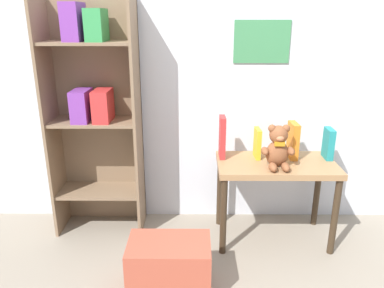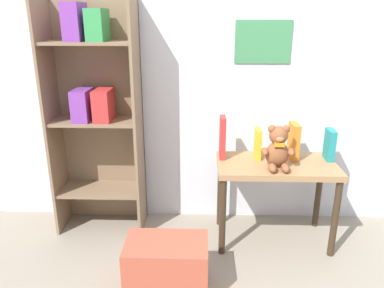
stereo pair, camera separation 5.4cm
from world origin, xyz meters
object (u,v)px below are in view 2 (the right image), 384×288
at_px(teddy_bear, 278,149).
at_px(book_standing_teal, 330,145).
at_px(book_standing_yellow, 258,144).
at_px(book_standing_red, 222,137).
at_px(storage_bin, 167,266).
at_px(display_table, 276,175).
at_px(bookshelf_side, 95,104).
at_px(book_standing_orange, 294,141).

relative_size(teddy_bear, book_standing_teal, 1.34).
height_order(teddy_bear, book_standing_yellow, teddy_bear).
bearing_deg(book_standing_red, storage_bin, -118.45).
bearing_deg(display_table, book_standing_red, 165.54).
height_order(bookshelf_side, book_standing_teal, bookshelf_side).
distance_m(display_table, storage_bin, 0.86).
height_order(bookshelf_side, display_table, bookshelf_side).
relative_size(teddy_bear, book_standing_yellow, 1.36).
distance_m(bookshelf_side, display_table, 1.21).
relative_size(book_standing_orange, storage_bin, 0.53).
bearing_deg(book_standing_teal, teddy_bear, -156.18).
bearing_deg(book_standing_red, display_table, -15.39).
bearing_deg(book_standing_yellow, bookshelf_side, 173.19).
distance_m(book_standing_yellow, book_standing_orange, 0.22).
distance_m(teddy_bear, book_standing_red, 0.35).
height_order(book_standing_yellow, storage_bin, book_standing_yellow).
bearing_deg(book_standing_orange, book_standing_yellow, 177.76).
xyz_separation_m(teddy_bear, book_standing_orange, (0.12, 0.15, -0.00)).
distance_m(book_standing_red, book_standing_yellow, 0.22).
xyz_separation_m(teddy_bear, book_standing_yellow, (-0.09, 0.15, -0.02)).
distance_m(bookshelf_side, book_standing_red, 0.83).
xyz_separation_m(teddy_bear, book_standing_red, (-0.31, 0.16, 0.02)).
bearing_deg(book_standing_red, book_standing_yellow, -2.04).
bearing_deg(book_standing_teal, bookshelf_side, 177.57).
xyz_separation_m(book_standing_orange, storage_bin, (-0.74, -0.57, -0.50)).
bearing_deg(book_standing_yellow, teddy_bear, -60.03).
xyz_separation_m(bookshelf_side, book_standing_yellow, (1.02, -0.09, -0.23)).
distance_m(book_standing_red, book_standing_teal, 0.66).
bearing_deg(display_table, book_standing_yellow, 143.68).
bearing_deg(teddy_bear, book_standing_yellow, 121.99).
bearing_deg(book_standing_red, book_standing_teal, -2.00).
xyz_separation_m(book_standing_red, storage_bin, (-0.30, -0.58, -0.52)).
height_order(book_standing_red, book_standing_yellow, book_standing_red).
height_order(book_standing_teal, storage_bin, book_standing_teal).
bearing_deg(book_standing_red, teddy_bear, -27.28).
relative_size(book_standing_yellow, book_standing_teal, 0.98).
relative_size(display_table, book_standing_yellow, 3.84).
height_order(display_table, book_standing_yellow, book_standing_yellow).
bearing_deg(book_standing_orange, bookshelf_side, 173.92).
xyz_separation_m(teddy_bear, storage_bin, (-0.62, -0.42, -0.50)).
distance_m(bookshelf_side, book_standing_yellow, 1.05).
xyz_separation_m(book_standing_yellow, book_standing_orange, (0.22, -0.00, 0.02)).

